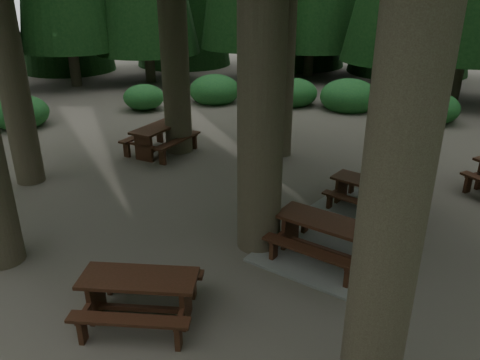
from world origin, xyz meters
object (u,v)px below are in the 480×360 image
Objects in this scene: picnic_table_b at (160,135)px; picnic_table_c at (367,200)px; picnic_table_a at (325,245)px; picnic_table_e at (140,291)px.

picnic_table_c is at bearing -97.31° from picnic_table_b.
picnic_table_b is at bearing -176.74° from picnic_table_c.
picnic_table_c is (-0.09, 2.41, -0.05)m from picnic_table_a.
picnic_table_a is 1.12× the size of picnic_table_b.
picnic_table_e reaches higher than picnic_table_c.
picnic_table_c is at bearing 92.77° from picnic_table_a.
picnic_table_e is (5.02, -5.71, -0.06)m from picnic_table_b.
picnic_table_a is at bearing 33.71° from picnic_table_e.
picnic_table_b is (-6.60, 2.55, 0.29)m from picnic_table_a.
picnic_table_a is 7.08m from picnic_table_b.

